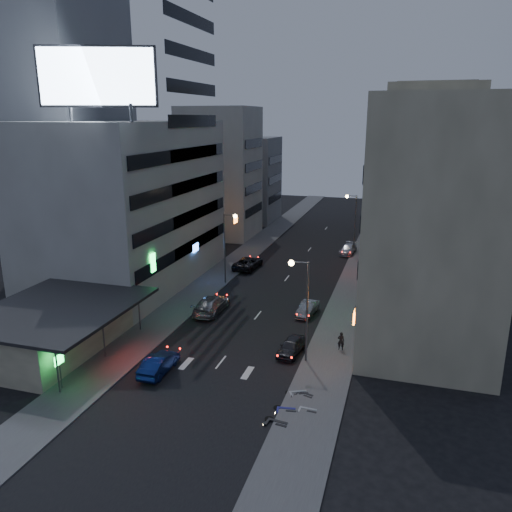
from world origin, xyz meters
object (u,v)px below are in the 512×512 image
at_px(parked_car_right_mid, 307,309).
at_px(person, 341,341).
at_px(scooter_blue, 296,400).
at_px(scooter_silver_b, 307,383).
at_px(road_car_blue, 159,364).
at_px(parked_car_right_near, 291,346).
at_px(scooter_black_b, 314,388).
at_px(scooter_silver_a, 318,402).
at_px(road_car_silver, 211,304).
at_px(parked_car_left, 248,263).
at_px(scooter_black_a, 289,414).
at_px(parked_car_right_far, 348,249).

distance_m(parked_car_right_mid, person, 7.98).
distance_m(scooter_blue, scooter_silver_b, 2.41).
bearing_deg(road_car_blue, scooter_blue, 169.47).
distance_m(parked_car_right_near, scooter_black_b, 6.54).
bearing_deg(scooter_black_b, road_car_blue, 107.24).
height_order(road_car_blue, scooter_silver_b, road_car_blue).
bearing_deg(scooter_silver_a, road_car_silver, 46.26).
height_order(parked_car_left, scooter_blue, parked_car_left).
bearing_deg(scooter_black_a, road_car_silver, 43.65).
bearing_deg(parked_car_left, person, 129.91).
bearing_deg(parked_car_right_mid, road_car_blue, -114.32).
distance_m(road_car_blue, road_car_silver, 12.29).
height_order(parked_car_right_mid, scooter_black_b, parked_car_right_mid).
height_order(parked_car_right_near, scooter_black_a, scooter_black_a).
xyz_separation_m(scooter_black_a, scooter_black_b, (0.93, 3.61, -0.08)).
distance_m(parked_car_right_mid, scooter_silver_b, 14.05).
distance_m(parked_car_right_near, scooter_silver_a, 8.23).
distance_m(road_car_silver, scooter_black_a, 19.61).
xyz_separation_m(parked_car_right_mid, road_car_silver, (-9.10, -2.04, 0.18)).
height_order(parked_car_right_far, person, person).
distance_m(parked_car_left, road_car_blue, 27.24).
relative_size(parked_car_right_near, scooter_silver_b, 2.06).
height_order(parked_car_left, scooter_silver_b, parked_car_left).
distance_m(road_car_silver, scooter_blue, 18.28).
xyz_separation_m(parked_car_right_near, parked_car_left, (-10.50, 21.36, 0.11)).
xyz_separation_m(road_car_blue, scooter_silver_b, (11.07, 0.52, -0.03)).
bearing_deg(scooter_silver_b, road_car_blue, 68.22).
height_order(parked_car_right_mid, scooter_black_a, scooter_black_a).
xyz_separation_m(parked_car_right_far, scooter_blue, (1.42, -39.82, 0.01)).
height_order(road_car_silver, scooter_silver_a, road_car_silver).
height_order(parked_car_left, parked_car_right_far, parked_car_left).
relative_size(parked_car_right_mid, parked_car_left, 0.71).
distance_m(road_car_blue, person, 14.56).
height_order(road_car_silver, person, person).
xyz_separation_m(parked_car_right_near, scooter_black_b, (2.96, -5.83, -0.00)).
relative_size(parked_car_right_mid, scooter_silver_a, 2.22).
xyz_separation_m(parked_car_right_mid, scooter_black_b, (3.32, -14.32, 0.01)).
relative_size(person, scooter_blue, 0.84).
bearing_deg(parked_car_right_mid, scooter_silver_b, -72.92).
bearing_deg(road_car_silver, road_car_blue, 93.12).
bearing_deg(parked_car_right_far, road_car_blue, -99.00).
bearing_deg(person, scooter_blue, 75.53).
bearing_deg(parked_car_right_near, parked_car_left, 122.88).
distance_m(scooter_silver_a, scooter_black_b, 1.71).
relative_size(parked_car_right_far, scooter_black_b, 2.67).
bearing_deg(scooter_black_a, scooter_silver_a, -28.38).
bearing_deg(person, parked_car_left, -58.68).
bearing_deg(scooter_black_b, parked_car_right_near, 44.22).
relative_size(road_car_blue, scooter_silver_a, 2.48).
bearing_deg(scooter_silver_a, scooter_black_a, 147.14).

